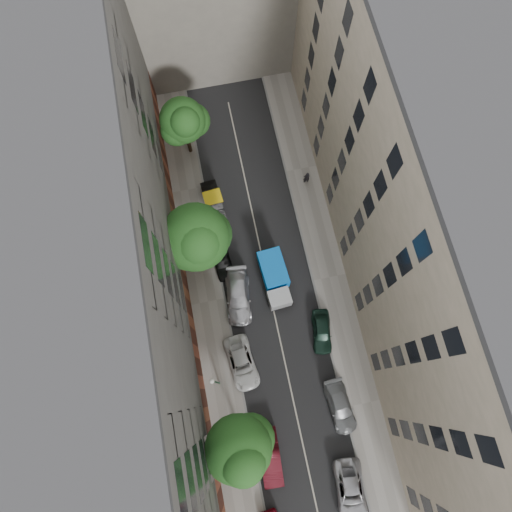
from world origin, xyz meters
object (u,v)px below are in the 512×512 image
object	(u,v)px
tarp_truck	(275,278)
tree_far	(184,122)
lamp_post	(215,382)
car_right_1	(340,406)
tree_mid	(197,239)
car_right_2	(322,331)
car_left_1	(270,458)
pedestrian	(307,178)
car_left_4	(222,259)
car_left_2	(242,363)
tree_near	(240,450)
car_right_0	(351,491)
car_left_5	(214,202)
car_left_3	(238,296)

from	to	relation	value
tarp_truck	tree_far	distance (m)	15.69
tree_far	lamp_post	xyz separation A→B (m)	(-1.26, -21.96, -0.80)
car_right_1	tree_mid	bearing A→B (deg)	116.60
car_right_2	car_left_1	bearing A→B (deg)	-116.26
pedestrian	tree_far	bearing A→B (deg)	-27.39
tree_mid	car_left_4	bearing A→B (deg)	-21.17
tree_mid	lamp_post	size ratio (longest dim) A/B	1.22
car_left_1	tree_mid	size ratio (longest dim) A/B	0.54
pedestrian	car_left_4	bearing A→B (deg)	34.48
car_left_2	tree_near	xyz separation A→B (m)	(-1.13, -6.04, 5.44)
car_right_0	pedestrian	size ratio (longest dim) A/B	2.80
tree_near	car_right_2	bearing A→B (deg)	41.00
car_right_0	car_right_2	distance (m)	12.43
car_left_2	car_left_5	xyz separation A→B (m)	(0.25, 14.80, 0.05)
tree_far	lamp_post	distance (m)	22.01
car_right_1	pedestrian	size ratio (longest dim) A/B	2.60
tarp_truck	car_right_1	bearing A→B (deg)	-79.67
car_right_0	car_left_5	bearing A→B (deg)	109.16
car_right_1	car_left_5	bearing A→B (deg)	105.40
car_left_1	car_right_2	xyz separation A→B (m)	(6.40, 8.80, -0.09)
car_left_3	tree_near	xyz separation A→B (m)	(-1.93, -11.64, 5.34)
car_left_4	tree_near	bearing A→B (deg)	-99.47
car_left_2	tree_near	world-z (taller)	tree_near
tree_near	lamp_post	bearing A→B (deg)	102.07
car_left_1	tree_near	xyz separation A→B (m)	(-1.93, 1.56, 5.34)
car_left_5	car_left_4	bearing A→B (deg)	-98.19
tarp_truck	car_right_0	distance (m)	17.77
tarp_truck	tree_mid	xyz separation A→B (m)	(-5.73, 3.37, 4.28)
car_right_2	tree_far	distance (m)	21.63
car_left_4	car_left_5	xyz separation A→B (m)	(0.25, 5.60, 0.02)
tree_far	car_right_1	bearing A→B (deg)	-72.53
car_left_5	tree_mid	bearing A→B (deg)	-115.20
tarp_truck	car_right_2	size ratio (longest dim) A/B	1.33
car_right_1	lamp_post	distance (m)	10.75
car_left_2	car_left_4	bearing A→B (deg)	83.88
car_left_4	pedestrian	distance (m)	11.08
tree_far	car_left_4	bearing A→B (deg)	-85.52
car_right_2	tree_far	xyz separation A→B (m)	(-8.10, 19.55, 4.46)
car_left_4	lamp_post	bearing A→B (deg)	-106.97
car_left_2	car_right_1	distance (m)	8.77
car_left_4	tree_far	bearing A→B (deg)	89.26
lamp_post	pedestrian	xyz separation A→B (m)	(11.37, 16.57, -3.32)
car_left_1	lamp_post	size ratio (longest dim) A/B	0.66
tarp_truck	car_left_5	size ratio (longest dim) A/B	1.21
tree_far	car_left_2	bearing A→B (deg)	-87.50
car_left_1	car_right_2	bearing A→B (deg)	56.59
tree_near	pedestrian	size ratio (longest dim) A/B	5.12
tree_mid	pedestrian	distance (m)	12.91
pedestrian	lamp_post	bearing A→B (deg)	56.24
car_right_0	tree_far	xyz separation A→B (m)	(-7.30, 31.95, 4.46)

